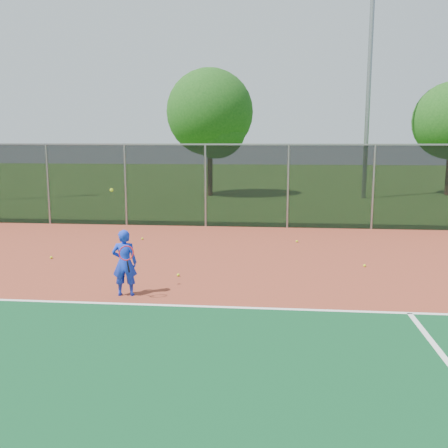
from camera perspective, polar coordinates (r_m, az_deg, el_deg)
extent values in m
plane|color=#31601B|center=(6.86, 9.99, -18.14)|extent=(120.00, 120.00, 0.00)
cube|color=#993D26|center=(8.68, 9.00, -11.94)|extent=(30.00, 20.00, 0.02)
cube|color=white|center=(9.92, 20.43, -9.52)|extent=(22.00, 0.10, 0.00)
cube|color=black|center=(18.14, 7.32, 4.27)|extent=(30.00, 0.04, 3.00)
cube|color=gray|center=(18.07, 7.42, 9.01)|extent=(30.00, 0.06, 0.06)
imported|color=#1633D6|center=(10.38, -11.30, -4.36)|extent=(0.54, 0.39, 1.37)
cylinder|color=black|center=(10.11, -10.89, -4.81)|extent=(0.03, 0.15, 0.27)
torus|color=#A51414|center=(9.95, -11.11, -3.28)|extent=(0.30, 0.13, 0.29)
sphere|color=#C0DE19|center=(10.31, -12.74, 3.81)|extent=(0.07, 0.07, 0.07)
sphere|color=#C0DE19|center=(15.73, 8.33, -1.96)|extent=(0.07, 0.07, 0.07)
sphere|color=#C0DE19|center=(16.20, -9.32, -1.66)|extent=(0.07, 0.07, 0.07)
sphere|color=#C0DE19|center=(13.07, 15.77, -4.60)|extent=(0.07, 0.07, 0.07)
sphere|color=#C0DE19|center=(11.78, -5.25, -5.82)|extent=(0.07, 0.07, 0.07)
sphere|color=#C0DE19|center=(14.23, -19.14, -3.63)|extent=(0.07, 0.07, 0.07)
cylinder|color=gray|center=(28.60, 16.19, 14.62)|extent=(0.24, 0.24, 11.75)
cylinder|color=#341E13|center=(28.78, -1.61, 5.98)|extent=(0.30, 0.30, 2.74)
sphere|color=#164512|center=(28.77, -1.64, 12.65)|extent=(4.87, 4.87, 4.87)
sphere|color=#164512|center=(28.39, -0.89, 10.85)|extent=(3.35, 3.35, 3.35)
cylinder|color=#341E13|center=(31.83, 24.25, 5.25)|extent=(0.30, 0.30, 2.48)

